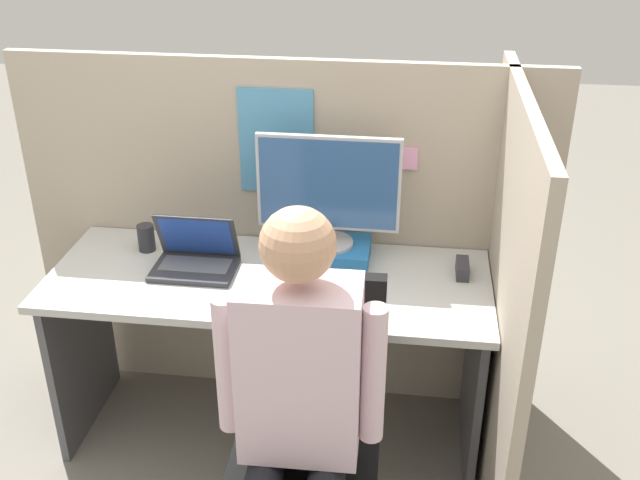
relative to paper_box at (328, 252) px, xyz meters
name	(u,v)px	position (x,y,z in m)	size (l,w,h in m)	color
cubicle_panel_back	(284,237)	(-0.20, 0.18, -0.04)	(2.14, 0.05, 1.48)	tan
cubicle_panel_right	(501,305)	(0.64, -0.23, -0.04)	(0.04, 1.27, 1.48)	tan
desk	(270,317)	(-0.20, -0.17, -0.21)	(1.64, 0.64, 0.75)	#B7B7B2
paper_box	(328,252)	(0.00, 0.00, 0.00)	(0.32, 0.23, 0.07)	#236BAD
monitor	(328,189)	(0.00, 0.00, 0.26)	(0.53, 0.19, 0.43)	#B2B2B7
laptop	(195,259)	(-0.48, -0.14, 0.01)	(0.31, 0.22, 0.22)	#2D2D33
mouse	(259,282)	(-0.22, -0.23, -0.02)	(0.07, 0.06, 0.03)	gray
stapler	(462,268)	(0.51, -0.05, -0.01)	(0.05, 0.12, 0.05)	#2D2D33
carrot_toy	(311,297)	(-0.02, -0.32, -0.01)	(0.05, 0.13, 0.05)	orange
office_chair	(307,436)	(0.03, -0.75, -0.25)	(0.52, 0.56, 1.02)	black
person	(296,406)	(0.02, -0.91, 0.00)	(0.48, 0.47, 1.36)	black
pen_cup	(146,238)	(-0.72, -0.02, 0.02)	(0.07, 0.07, 0.11)	#28282D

